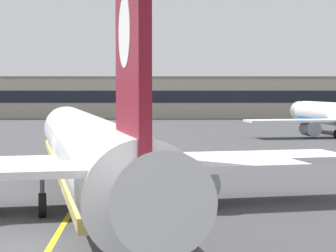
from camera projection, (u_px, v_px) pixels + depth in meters
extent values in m
plane|color=#3D3D3F|center=(31.00, 246.00, 27.81)|extent=(400.00, 400.00, 0.00)
cube|color=yellow|center=(98.00, 165.00, 57.76)|extent=(5.57, 179.93, 0.01)
cylinder|color=white|center=(87.00, 148.00, 36.51)|extent=(11.21, 36.00, 3.80)
cone|color=white|center=(66.00, 128.00, 55.31)|extent=(4.07, 3.29, 3.61)
cone|color=white|center=(154.00, 196.00, 17.59)|extent=(3.37, 3.33, 2.85)
cube|color=#DBBC66|center=(87.00, 166.00, 36.57)|extent=(10.53, 33.17, 0.44)
cube|color=black|center=(67.00, 121.00, 53.42)|extent=(3.02, 1.67, 0.60)
cube|color=white|center=(86.00, 161.00, 37.14)|extent=(32.30, 11.35, 0.36)
cylinder|color=gray|center=(193.00, 181.00, 37.59)|extent=(3.00, 4.00, 2.30)
cylinder|color=black|center=(185.00, 177.00, 39.39)|extent=(1.95, 0.58, 1.95)
cube|color=maroon|center=(132.00, 53.00, 20.85)|extent=(1.39, 4.78, 7.20)
cylinder|color=white|center=(130.00, 32.00, 21.10)|extent=(0.93, 2.44, 2.40)
cube|color=white|center=(135.00, 167.00, 20.48)|extent=(11.34, 5.03, 0.24)
cylinder|color=#4C4C51|center=(70.00, 157.00, 50.75)|extent=(0.24, 0.24, 1.60)
cylinder|color=black|center=(70.00, 170.00, 50.81)|extent=(0.58, 0.96, 0.90)
cylinder|color=#4C4C51|center=(42.00, 184.00, 34.09)|extent=(0.24, 0.24, 1.60)
cylinder|color=black|center=(42.00, 205.00, 34.15)|extent=(0.66, 1.35, 1.30)
cylinder|color=#4C4C51|center=(138.00, 181.00, 35.23)|extent=(0.24, 0.24, 1.60)
cylinder|color=black|center=(138.00, 201.00, 35.29)|extent=(0.66, 1.35, 1.30)
cone|color=white|center=(302.00, 111.00, 107.88)|extent=(3.59, 2.82, 3.28)
cube|color=black|center=(306.00, 108.00, 106.14)|extent=(2.71, 1.37, 0.54)
cylinder|color=gray|center=(310.00, 129.00, 89.47)|extent=(2.55, 3.54, 2.09)
cylinder|color=black|center=(306.00, 128.00, 91.13)|extent=(1.78, 0.43, 1.77)
cylinder|color=#4C4C51|center=(311.00, 123.00, 103.69)|extent=(0.22, 0.22, 1.45)
cylinder|color=black|center=(311.00, 129.00, 103.74)|extent=(0.48, 0.86, 0.82)
cylinder|color=#4C4C51|center=(336.00, 127.00, 88.55)|extent=(0.22, 0.22, 1.45)
cylinder|color=black|center=(336.00, 134.00, 88.61)|extent=(0.53, 1.22, 1.18)
cone|color=orange|center=(121.00, 168.00, 53.23)|extent=(0.36, 0.36, 0.55)
cylinder|color=white|center=(121.00, 168.00, 53.23)|extent=(0.23, 0.23, 0.07)
cube|color=orange|center=(121.00, 171.00, 53.25)|extent=(0.44, 0.44, 0.03)
cube|color=#B2A893|center=(164.00, 98.00, 153.85)|extent=(150.63, 12.00, 9.44)
cube|color=black|center=(164.00, 97.00, 147.79)|extent=(144.61, 0.12, 2.80)
cube|color=gray|center=(164.00, 78.00, 153.56)|extent=(151.03, 12.40, 0.40)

